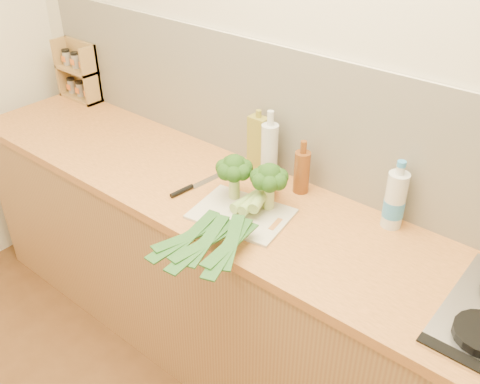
# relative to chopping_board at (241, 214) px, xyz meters

# --- Properties ---
(room_shell) EXTENTS (3.50, 3.50, 3.50)m
(room_shell) POSITION_rel_chopping_board_xyz_m (0.04, 0.37, 0.26)
(room_shell) COLOR beige
(room_shell) RESTS_ON ground
(counter) EXTENTS (3.20, 0.62, 0.90)m
(counter) POSITION_rel_chopping_board_xyz_m (0.04, 0.08, -0.45)
(counter) COLOR #A27A43
(counter) RESTS_ON ground
(chopping_board) EXTENTS (0.39, 0.31, 0.01)m
(chopping_board) POSITION_rel_chopping_board_xyz_m (0.00, 0.00, 0.00)
(chopping_board) COLOR beige
(chopping_board) RESTS_ON counter
(broccoli_left) EXTENTS (0.14, 0.15, 0.19)m
(broccoli_left) POSITION_rel_chopping_board_xyz_m (-0.09, 0.07, 0.13)
(broccoli_left) COLOR #B5C673
(broccoli_left) RESTS_ON chopping_board
(broccoli_right) EXTENTS (0.14, 0.15, 0.19)m
(broccoli_right) POSITION_rel_chopping_board_xyz_m (0.06, 0.09, 0.13)
(broccoli_right) COLOR #B5C673
(broccoli_right) RESTS_ON chopping_board
(leek_front) EXTENTS (0.11, 0.65, 0.04)m
(leek_front) POSITION_rel_chopping_board_xyz_m (-0.02, -0.04, 0.03)
(leek_front) COLOR white
(leek_front) RESTS_ON chopping_board
(leek_mid) EXTENTS (0.13, 0.66, 0.04)m
(leek_mid) POSITION_rel_chopping_board_xyz_m (0.03, -0.04, 0.05)
(leek_mid) COLOR white
(leek_mid) RESTS_ON chopping_board
(leek_back) EXTENTS (0.25, 0.63, 0.04)m
(leek_back) POSITION_rel_chopping_board_xyz_m (0.08, -0.03, 0.06)
(leek_back) COLOR white
(leek_back) RESTS_ON chopping_board
(chefs_knife) EXTENTS (0.06, 0.27, 0.02)m
(chefs_knife) POSITION_rel_chopping_board_xyz_m (-0.28, -0.00, 0.00)
(chefs_knife) COLOR silver
(chefs_knife) RESTS_ON counter
(spice_rack) EXTENTS (0.26, 0.11, 0.32)m
(spice_rack) POSITION_rel_chopping_board_xyz_m (-1.41, 0.32, 0.13)
(spice_rack) COLOR #A67E47
(spice_rack) RESTS_ON counter
(oil_tin) EXTENTS (0.08, 0.05, 0.28)m
(oil_tin) POSITION_rel_chopping_board_xyz_m (-0.16, 0.30, 0.12)
(oil_tin) COLOR olive
(oil_tin) RESTS_ON counter
(glass_bottle) EXTENTS (0.07, 0.07, 0.31)m
(glass_bottle) POSITION_rel_chopping_board_xyz_m (-0.08, 0.28, 0.12)
(glass_bottle) COLOR silver
(glass_bottle) RESTS_ON counter
(amber_bottle) EXTENTS (0.06, 0.06, 0.23)m
(amber_bottle) POSITION_rel_chopping_board_xyz_m (0.08, 0.28, 0.09)
(amber_bottle) COLOR brown
(amber_bottle) RESTS_ON counter
(water_bottle) EXTENTS (0.08, 0.08, 0.25)m
(water_bottle) POSITION_rel_chopping_board_xyz_m (0.46, 0.30, 0.10)
(water_bottle) COLOR silver
(water_bottle) RESTS_ON counter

